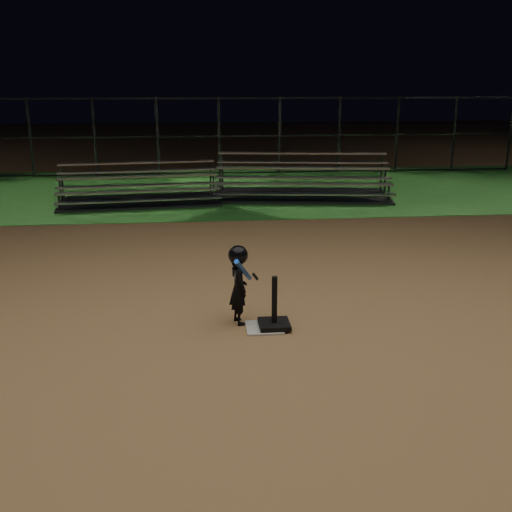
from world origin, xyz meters
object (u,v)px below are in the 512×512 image
Objects in this scene: bleacher_left at (139,195)px; bleacher_right at (302,189)px; child_batter at (239,282)px; home_plate at (264,328)px; batting_tee at (274,318)px.

bleacher_right is (4.24, 0.38, 0.03)m from bleacher_left.
child_batter is at bearing -82.82° from bleacher_left.
batting_tee is at bearing -1.30° from home_plate.
bleacher_right reaches higher than home_plate.
bleacher_left is (-1.93, 8.06, -0.34)m from child_batter.
home_plate is 0.69× the size of batting_tee.
batting_tee is 8.61m from bleacher_left.
child_batter is (-0.30, 0.21, 0.53)m from home_plate.
batting_tee reaches higher than home_plate.
batting_tee is 8.86m from bleacher_right.
batting_tee is 0.63m from child_batter.
bleacher_left is 4.25m from bleacher_right.
child_batter is 8.30m from bleacher_left.
bleacher_left is (-2.23, 8.27, 0.19)m from home_plate.
batting_tee is at bearing -94.35° from bleacher_right.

